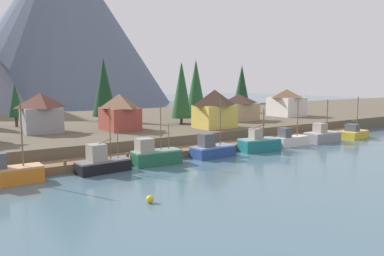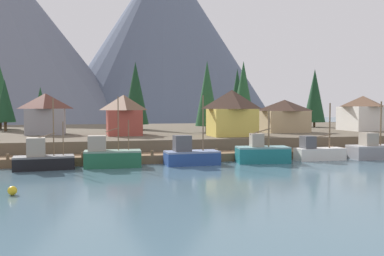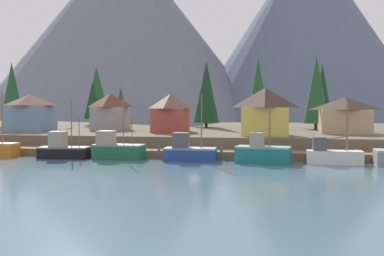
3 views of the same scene
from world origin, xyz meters
name	(u,v)px [view 3 (image 3 of 3)]	position (x,y,z in m)	size (l,w,h in m)	color
ground_plane	(211,149)	(0.00, 20.00, -0.50)	(400.00, 400.00, 1.00)	#476675
dock	(192,154)	(0.00, 1.99, 0.50)	(80.00, 4.00, 1.60)	brown
shoreline_bank	(219,134)	(0.00, 32.00, 1.25)	(400.00, 56.00, 2.50)	brown
mountain_west_peak	(124,29)	(-54.69, 137.60, 40.45)	(125.60, 125.60, 80.90)	slate
mountain_central_peak	(306,29)	(24.39, 149.04, 40.30)	(103.02, 103.02, 80.60)	slate
fishing_boat_black	(63,149)	(-16.22, -1.65, 1.17)	(6.44, 3.01, 7.71)	black
fishing_boat_green	(117,149)	(-9.02, -1.58, 1.28)	(6.40, 2.93, 7.95)	#1E5B3D
fishing_boat_blue	(189,152)	(0.20, -1.69, 1.13)	(6.35, 3.07, 8.12)	navy
fishing_boat_teal	(262,153)	(9.09, -2.02, 1.17)	(6.60, 3.74, 6.51)	#196B70
fishing_boat_white	(332,155)	(17.05, -1.32, 1.04)	(6.29, 2.41, 7.26)	silver
house_red	(171,112)	(-6.03, 15.84, 5.65)	(5.27, 7.18, 6.15)	#9E4238
house_blue	(30,112)	(-29.80, 14.39, 5.64)	(7.25, 6.07, 6.16)	#6689A8
house_tan	(345,115)	(21.10, 16.44, 5.32)	(7.69, 5.40, 5.51)	tan
house_yellow	(265,111)	(9.18, 9.33, 5.97)	(6.75, 5.46, 6.78)	gold
house_grey	(110,111)	(-17.75, 19.98, 5.78)	(6.04, 5.31, 6.41)	gray
conifer_near_right	(12,90)	(-41.79, 28.50, 9.91)	(4.34, 4.34, 13.09)	#4C3823
conifer_mid_left	(322,92)	(19.70, 36.03, 9.47)	(4.00, 4.00, 12.50)	#4C3823
conifer_mid_right	(97,93)	(-27.80, 38.71, 9.56)	(5.73, 5.73, 12.76)	#4C3823
conifer_back_left	(93,100)	(-25.52, 30.88, 7.91)	(3.53, 3.53, 9.12)	#4C3823
conifer_back_right	(206,92)	(-2.46, 31.46, 9.46)	(4.96, 4.96, 12.91)	#4C3823
conifer_centre	(121,103)	(-19.58, 30.83, 7.33)	(2.68, 2.68, 7.92)	#4C3823
conifer_far_left	(316,89)	(17.79, 27.36, 9.61)	(4.54, 4.54, 13.11)	#4C3823
conifer_far_right	(258,91)	(7.89, 18.13, 9.03)	(3.92, 3.92, 11.93)	#4C3823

